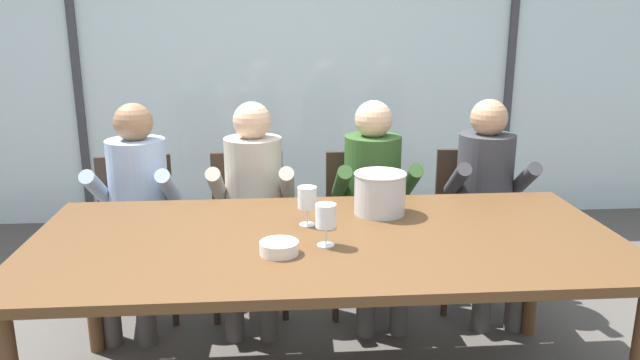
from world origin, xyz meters
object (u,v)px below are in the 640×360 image
(chair_right_of_center, at_px, (472,214))
(tasting_bowl, at_px, (279,248))
(wine_glass_by_left_taster, at_px, (326,218))
(person_charcoal_jacket, at_px, (488,191))
(dining_table, at_px, (326,250))
(chair_near_curtain, at_px, (136,223))
(person_beige_jumper, at_px, (253,197))
(person_pale_blue_shirt, at_px, (136,199))
(chair_center, at_px, (363,216))
(chair_left_of_center, at_px, (248,218))
(ice_bucket_primary, at_px, (380,192))
(person_olive_shirt, at_px, (374,194))
(wine_glass_near_bucket, at_px, (307,199))

(chair_right_of_center, bearing_deg, tasting_bowl, -129.05)
(wine_glass_by_left_taster, bearing_deg, person_charcoal_jacket, 43.24)
(dining_table, relative_size, wine_glass_by_left_taster, 14.19)
(chair_near_curtain, xyz_separation_m, person_beige_jumper, (0.67, -0.11, 0.17))
(person_pale_blue_shirt, bearing_deg, chair_center, 7.33)
(dining_table, height_order, chair_left_of_center, chair_left_of_center)
(chair_left_of_center, xyz_separation_m, person_pale_blue_shirt, (-0.60, -0.15, 0.17))
(tasting_bowl, bearing_deg, chair_left_of_center, 98.17)
(dining_table, relative_size, ice_bucket_primary, 10.07)
(chair_right_of_center, height_order, tasting_bowl, chair_right_of_center)
(chair_near_curtain, relative_size, person_olive_shirt, 0.73)
(chair_center, distance_m, ice_bucket_primary, 0.76)
(chair_left_of_center, xyz_separation_m, person_charcoal_jacket, (1.36, -0.15, 0.17))
(chair_left_of_center, height_order, chair_center, same)
(chair_left_of_center, bearing_deg, chair_right_of_center, -4.11)
(person_beige_jumper, height_order, ice_bucket_primary, person_beige_jumper)
(ice_bucket_primary, bearing_deg, chair_near_curtain, 152.43)
(dining_table, distance_m, chair_center, 1.03)
(person_charcoal_jacket, bearing_deg, person_beige_jumper, -177.17)
(chair_center, relative_size, tasting_bowl, 5.82)
(person_beige_jumper, distance_m, wine_glass_near_bucket, 0.76)
(chair_left_of_center, relative_size, person_pale_blue_shirt, 0.73)
(person_charcoal_jacket, bearing_deg, chair_left_of_center, 176.48)
(chair_center, xyz_separation_m, person_pale_blue_shirt, (-1.27, -0.12, 0.17))
(chair_left_of_center, xyz_separation_m, chair_center, (0.67, -0.03, 0.00))
(ice_bucket_primary, relative_size, wine_glass_near_bucket, 1.41)
(chair_left_of_center, height_order, person_charcoal_jacket, person_charcoal_jacket)
(person_olive_shirt, distance_m, person_charcoal_jacket, 0.65)
(chair_right_of_center, height_order, wine_glass_by_left_taster, wine_glass_by_left_taster)
(person_olive_shirt, height_order, ice_bucket_primary, person_olive_shirt)
(person_charcoal_jacket, bearing_deg, person_pale_blue_shirt, -177.17)
(person_pale_blue_shirt, bearing_deg, chair_left_of_center, 16.03)
(wine_glass_near_bucket, bearing_deg, chair_right_of_center, 38.32)
(chair_center, relative_size, person_pale_blue_shirt, 0.73)
(chair_near_curtain, relative_size, chair_right_of_center, 1.00)
(dining_table, relative_size, tasting_bowl, 16.24)
(wine_glass_near_bucket, bearing_deg, dining_table, -64.50)
(chair_left_of_center, bearing_deg, chair_center, -5.23)
(person_beige_jumper, height_order, wine_glass_by_left_taster, person_beige_jumper)
(chair_near_curtain, relative_size, wine_glass_by_left_taster, 5.09)
(person_beige_jumper, relative_size, tasting_bowl, 7.93)
(chair_near_curtain, bearing_deg, wine_glass_near_bucket, -49.32)
(dining_table, relative_size, person_pale_blue_shirt, 2.05)
(chair_center, height_order, person_olive_shirt, person_olive_shirt)
(chair_left_of_center, relative_size, ice_bucket_primary, 3.61)
(chair_center, bearing_deg, tasting_bowl, -114.03)
(ice_bucket_primary, bearing_deg, person_pale_blue_shirt, 155.92)
(chair_right_of_center, bearing_deg, chair_left_of_center, -175.05)
(chair_left_of_center, bearing_deg, wine_glass_near_bucket, -73.38)
(dining_table, xyz_separation_m, tasting_bowl, (-0.20, -0.18, 0.09))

